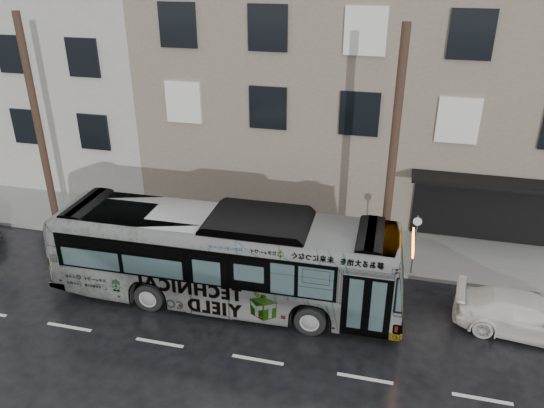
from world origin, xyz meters
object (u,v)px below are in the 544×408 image
(utility_pole_rear, at_px, (39,129))
(bus, at_px, (225,257))
(utility_pole_front, at_px, (393,158))
(sign_post, at_px, (414,245))
(white_sedan, at_px, (527,315))

(utility_pole_rear, xyz_separation_m, bus, (8.79, -3.00, -2.96))
(utility_pole_front, relative_size, utility_pole_rear, 1.00)
(utility_pole_rear, bearing_deg, bus, -18.86)
(sign_post, bearing_deg, bus, -154.54)
(utility_pole_front, distance_m, utility_pole_rear, 14.00)
(utility_pole_front, height_order, sign_post, utility_pole_front)
(sign_post, bearing_deg, white_sedan, -34.53)
(bus, xyz_separation_m, white_sedan, (9.88, 0.55, -1.04))
(utility_pole_front, height_order, bus, utility_pole_front)
(utility_pole_rear, height_order, white_sedan, utility_pole_rear)
(utility_pole_rear, xyz_separation_m, white_sedan, (18.67, -2.45, -4.01))
(utility_pole_rear, distance_m, white_sedan, 19.25)
(utility_pole_rear, relative_size, bus, 0.74)
(utility_pole_rear, bearing_deg, utility_pole_front, 0.00)
(utility_pole_rear, height_order, sign_post, utility_pole_rear)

